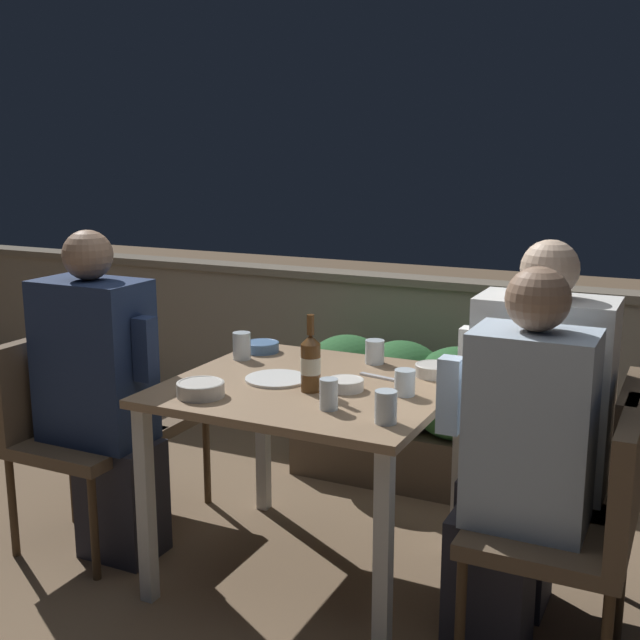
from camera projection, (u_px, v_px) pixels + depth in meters
The scene contains 23 objects.
ground_plane at pixel (312, 573), 3.06m from camera, with size 16.00×16.00×0.00m, color #7A6047.
parapet_wall at pixel (433, 364), 4.23m from camera, with size 9.00×0.18×0.93m.
dining_table at pixel (312, 408), 2.92m from camera, with size 0.99×0.93×0.76m.
planter_hedge at pixel (400, 404), 3.85m from camera, with size 1.02×0.47×0.69m.
chair_left_near at pixel (66, 419), 3.22m from camera, with size 0.48×0.47×0.85m.
person_navy_jumper at pixel (103, 396), 3.11m from camera, with size 0.50×0.26×1.29m.
chair_left_far at pixel (120, 396), 3.50m from camera, with size 0.48×0.47×0.85m.
chair_right_near at pixel (583, 515), 2.37m from camera, with size 0.48×0.47×0.85m.
person_blue_shirt at pixel (517, 468), 2.43m from camera, with size 0.47×0.26×1.26m.
chair_right_far at pixel (589, 475), 2.66m from camera, with size 0.48×0.47×0.85m.
person_white_polo at pixel (531, 430), 2.72m from camera, with size 0.51×0.26×1.30m.
beer_bottle at pixel (311, 362), 2.78m from camera, with size 0.07×0.07×0.27m.
plate_0 at pixel (277, 379), 2.93m from camera, with size 0.23×0.23×0.01m.
bowl_0 at pixel (345, 384), 2.81m from camera, with size 0.13×0.13×0.04m.
bowl_1 at pixel (434, 369), 2.98m from camera, with size 0.14×0.14×0.05m.
bowl_2 at pixel (201, 388), 2.74m from camera, with size 0.16×0.16×0.05m.
bowl_3 at pixel (262, 346), 3.33m from camera, with size 0.14×0.14×0.04m.
glass_cup_0 at pixel (386, 407), 2.47m from camera, with size 0.07×0.07×0.10m.
glass_cup_1 at pixel (329, 394), 2.60m from camera, with size 0.06×0.06×0.10m.
glass_cup_2 at pixel (375, 352), 3.15m from camera, with size 0.08×0.08×0.09m.
glass_cup_3 at pixel (242, 346), 3.21m from camera, with size 0.07×0.07×0.11m.
glass_cup_4 at pixel (405, 383), 2.75m from camera, with size 0.07×0.07×0.09m.
fork_0 at pixel (380, 377), 2.96m from camera, with size 0.17×0.05×0.01m.
Camera 1 is at (1.24, -2.49, 1.59)m, focal length 45.00 mm.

